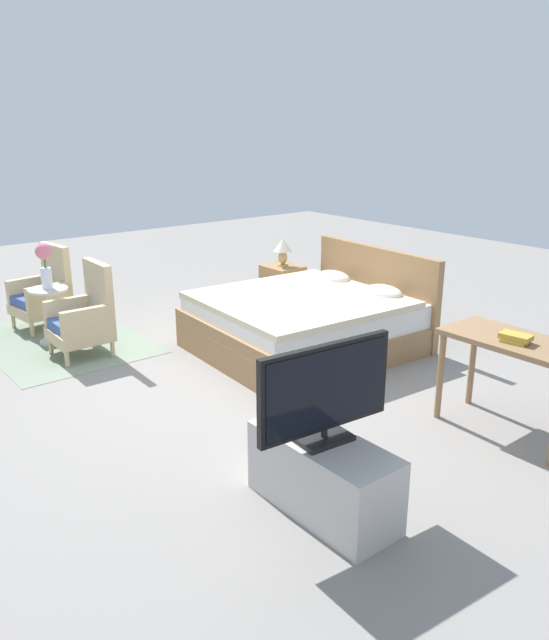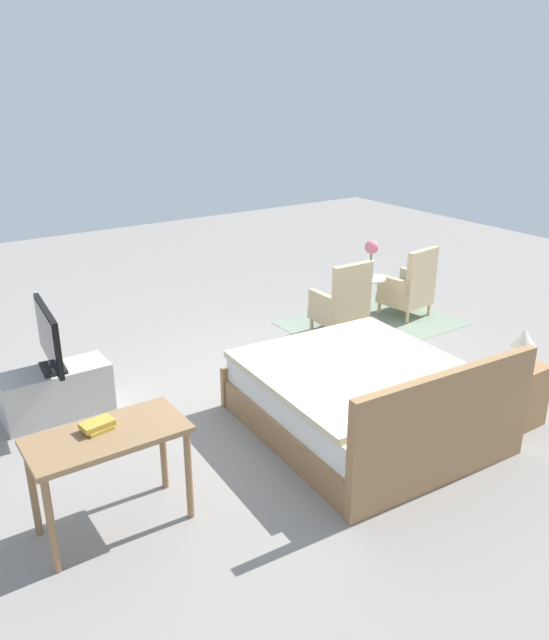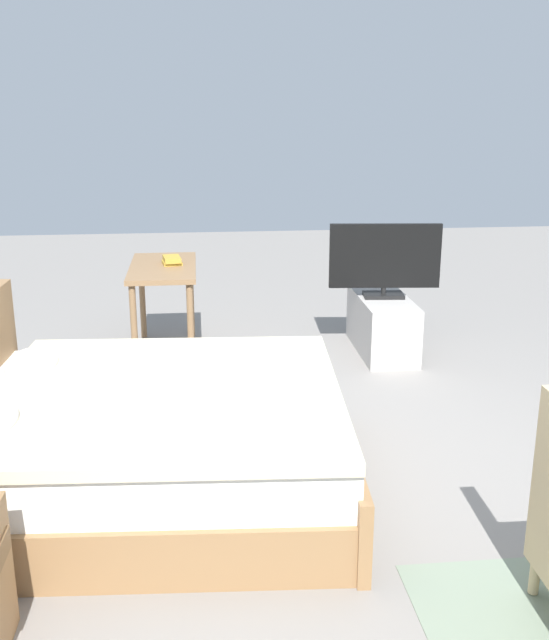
{
  "view_description": "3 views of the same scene",
  "coord_description": "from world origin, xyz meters",
  "px_view_note": "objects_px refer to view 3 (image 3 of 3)",
  "views": [
    {
      "loc": [
        4.33,
        -3.03,
        2.23
      ],
      "look_at": [
        0.32,
        0.19,
        0.6
      ],
      "focal_mm": 35.0,
      "sensor_mm": 36.0,
      "label": 1
    },
    {
      "loc": [
        3.2,
        4.54,
        2.9
      ],
      "look_at": [
        0.17,
        0.11,
        0.83
      ],
      "focal_mm": 35.0,
      "sensor_mm": 36.0,
      "label": 2
    },
    {
      "loc": [
        -3.77,
        0.71,
        2.0
      ],
      "look_at": [
        0.4,
        0.28,
        0.76
      ],
      "focal_mm": 42.0,
      "sensor_mm": 36.0,
      "label": 3
    }
  ],
  "objects_px": {
    "vanity_desk": "(163,279)",
    "book_stack": "(172,260)",
    "tv_stand": "(382,324)",
    "tv_flatscreen": "(385,259)",
    "bed": "(144,440)"
  },
  "relations": [
    {
      "from": "vanity_desk",
      "to": "book_stack",
      "type": "xyz_separation_m",
      "value": [
        0.04,
        -0.07,
        0.14
      ]
    },
    {
      "from": "tv_stand",
      "to": "tv_flatscreen",
      "type": "xyz_separation_m",
      "value": [
        0.0,
        -0.0,
        0.54
      ]
    },
    {
      "from": "tv_flatscreen",
      "to": "vanity_desk",
      "type": "height_order",
      "value": "tv_flatscreen"
    },
    {
      "from": "tv_flatscreen",
      "to": "vanity_desk",
      "type": "relative_size",
      "value": 0.86
    },
    {
      "from": "bed",
      "to": "tv_stand",
      "type": "relative_size",
      "value": 2.2
    },
    {
      "from": "bed",
      "to": "tv_stand",
      "type": "bearing_deg",
      "value": -39.89
    },
    {
      "from": "vanity_desk",
      "to": "bed",
      "type": "bearing_deg",
      "value": 179.35
    },
    {
      "from": "vanity_desk",
      "to": "tv_stand",
      "type": "bearing_deg",
      "value": -94.06
    },
    {
      "from": "vanity_desk",
      "to": "book_stack",
      "type": "bearing_deg",
      "value": -64.02
    },
    {
      "from": "tv_stand",
      "to": "vanity_desk",
      "type": "relative_size",
      "value": 0.92
    },
    {
      "from": "bed",
      "to": "vanity_desk",
      "type": "distance_m",
      "value": 2.3
    },
    {
      "from": "book_stack",
      "to": "tv_flatscreen",
      "type": "bearing_deg",
      "value": -95.33
    },
    {
      "from": "tv_stand",
      "to": "book_stack",
      "type": "height_order",
      "value": "book_stack"
    },
    {
      "from": "vanity_desk",
      "to": "tv_flatscreen",
      "type": "bearing_deg",
      "value": -93.99
    },
    {
      "from": "tv_flatscreen",
      "to": "book_stack",
      "type": "distance_m",
      "value": 1.71
    }
  ]
}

